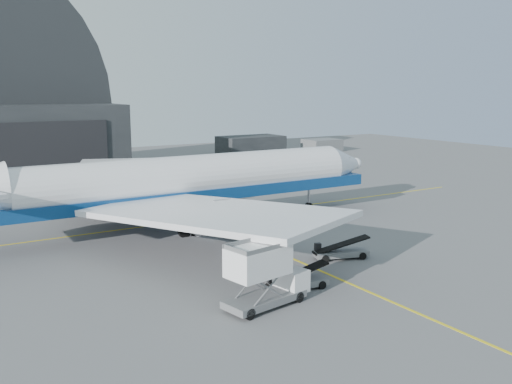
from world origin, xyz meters
TOP-DOWN VIEW (x-y plane):
  - ground at (0.00, 0.00)m, footprint 200.00×200.00m
  - taxi_lines at (0.00, 12.67)m, footprint 80.00×42.12m
  - distant_bldg_a at (38.00, 72.00)m, footprint 14.00×8.00m
  - distant_bldg_b at (55.00, 68.00)m, footprint 8.00×6.00m
  - airliner at (-4.33, 17.11)m, footprint 50.75×49.21m
  - catering_truck at (-8.03, -5.85)m, footprint 6.61×3.40m
  - pushback_tug at (0.97, 11.39)m, footprint 4.93×3.72m
  - belt_loader_a at (-4.18, -4.30)m, footprint 4.95×2.08m
  - belt_loader_b at (3.58, 0.03)m, footprint 5.10×2.99m
  - traffic_cone at (-2.26, 7.04)m, footprint 0.32×0.32m

SIDE VIEW (x-z plane):
  - ground at x=0.00m, z-range 0.00..0.00m
  - distant_bldg_a at x=38.00m, z-range -2.00..2.00m
  - distant_bldg_b at x=55.00m, z-range -1.40..1.40m
  - taxi_lines at x=0.00m, z-range 0.00..0.02m
  - traffic_cone at x=-2.26m, z-range -0.01..0.46m
  - belt_loader_a at x=-4.18m, z-range -0.36..1.50m
  - belt_loader_b at x=3.58m, z-range -0.37..1.55m
  - pushback_tug at x=0.97m, z-range -0.25..1.78m
  - catering_truck at x=-8.03m, z-range 0.03..4.36m
  - airliner at x=-4.33m, z-range -3.92..13.89m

